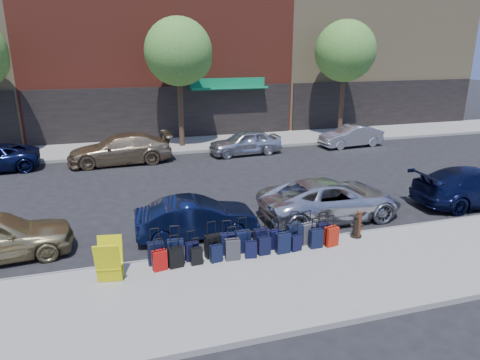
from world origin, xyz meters
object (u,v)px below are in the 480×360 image
object	(u,v)px
tree_center	(181,54)
tree_right	(347,53)
car_near_3	(475,187)
car_far_3	(351,136)
car_near_2	(330,199)
fire_hydrant	(357,226)
bollard	(359,224)
car_far_1	(120,149)
suitcase_front_5	(243,242)
car_near_1	(197,218)
display_rack	(109,261)
car_far_2	(245,142)

from	to	relation	value
tree_center	tree_right	world-z (taller)	same
car_near_3	car_far_3	distance (m)	10.18
tree_right	car_near_2	bearing A→B (deg)	-120.98
tree_center	fire_hydrant	world-z (taller)	tree_center
bollard	car_far_1	xyz separation A→B (m)	(-6.77, 11.76, 0.17)
car_far_1	suitcase_front_5	bearing A→B (deg)	12.51
tree_center	car_near_2	size ratio (longest dim) A/B	1.45
car_near_2	car_far_1	bearing A→B (deg)	33.82
tree_right	car_near_1	world-z (taller)	tree_right
display_rack	car_far_2	bearing A→B (deg)	68.57
car_near_2	display_rack	bearing A→B (deg)	106.97
bollard	car_near_2	world-z (taller)	car_near_2
tree_right	display_rack	world-z (taller)	tree_right
car_near_2	car_far_3	size ratio (longest dim) A/B	1.29
car_near_1	car_near_2	size ratio (longest dim) A/B	0.76
fire_hydrant	car_near_1	xyz separation A→B (m)	(-4.68, 1.77, 0.13)
tree_right	suitcase_front_5	bearing A→B (deg)	-128.13
tree_right	car_near_1	xyz separation A→B (m)	(-12.20, -12.52, -4.78)
car_near_2	tree_right	bearing A→B (deg)	-32.26
car_far_2	car_far_3	size ratio (longest dim) A/B	1.04
car_far_1	display_rack	bearing A→B (deg)	-4.98
tree_right	car_near_2	xyz separation A→B (m)	(-7.40, -12.33, -4.71)
bollard	car_near_3	size ratio (longest dim) A/B	0.17
car_far_2	suitcase_front_5	bearing A→B (deg)	-21.19
suitcase_front_5	car_far_3	size ratio (longest dim) A/B	0.27
fire_hydrant	car_near_3	world-z (taller)	car_near_3
tree_right	display_rack	xyz separation A→B (m)	(-14.87, -14.79, -4.72)
car_far_3	tree_center	bearing A→B (deg)	-109.37
car_near_1	car_near_2	world-z (taller)	car_near_2
car_far_3	fire_hydrant	bearing A→B (deg)	-34.42
fire_hydrant	car_far_2	distance (m)	11.71
car_near_1	suitcase_front_5	bearing A→B (deg)	-148.80
car_far_1	car_near_1	bearing A→B (deg)	9.55
fire_hydrant	car_near_3	size ratio (longest dim) A/B	0.16
suitcase_front_5	car_near_2	bearing A→B (deg)	26.34
display_rack	car_far_3	distance (m)	18.65
tree_right	bollard	size ratio (longest dim) A/B	8.63
car_near_3	car_far_2	size ratio (longest dim) A/B	1.22
tree_center	fire_hydrant	distance (m)	15.40
car_far_3	display_rack	bearing A→B (deg)	-53.61
display_rack	car_near_1	world-z (taller)	car_near_1
tree_right	suitcase_front_5	distance (m)	18.80
car_near_2	car_far_2	bearing A→B (deg)	-0.66
suitcase_front_5	display_rack	bearing A→B (deg)	-172.67
suitcase_front_5	bollard	bearing A→B (deg)	-1.88
tree_center	tree_right	distance (m)	10.50
car_far_1	tree_center	bearing A→B (deg)	122.42
fire_hydrant	tree_center	bearing A→B (deg)	122.91
fire_hydrant	car_far_1	distance (m)	13.51
display_rack	car_near_2	distance (m)	7.86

